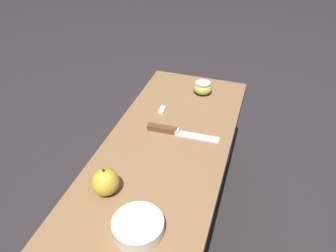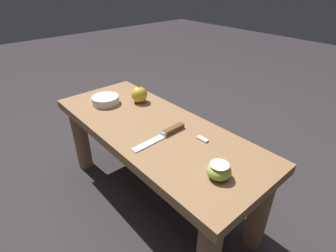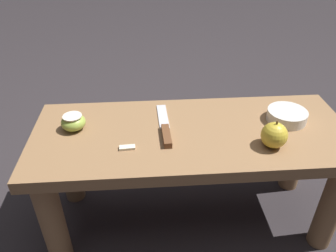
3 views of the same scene
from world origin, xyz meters
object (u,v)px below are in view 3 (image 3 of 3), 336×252
object	(u,v)px
apple_cut	(73,122)
bowl	(287,116)
knife	(165,130)
wooden_bench	(191,153)
apple_whole	(274,135)

from	to	relation	value
apple_cut	bowl	world-z (taller)	apple_cut
knife	apple_cut	xyz separation A→B (m)	(0.29, -0.04, 0.02)
knife	bowl	distance (m)	0.41
wooden_bench	apple_whole	xyz separation A→B (m)	(-0.23, 0.10, 0.13)
wooden_bench	apple_cut	bearing A→B (deg)	-5.98
wooden_bench	apple_cut	distance (m)	0.40
knife	apple_whole	distance (m)	0.33
wooden_bench	apple_whole	size ratio (longest dim) A/B	11.62
apple_whole	bowl	distance (m)	0.17
wooden_bench	knife	world-z (taller)	knife
wooden_bench	bowl	world-z (taller)	bowl
knife	wooden_bench	bearing A→B (deg)	-91.67
wooden_bench	apple_whole	bearing A→B (deg)	157.17
wooden_bench	apple_whole	world-z (taller)	apple_whole
bowl	apple_cut	bearing A→B (deg)	-0.12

